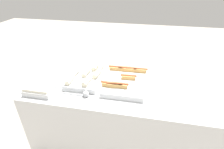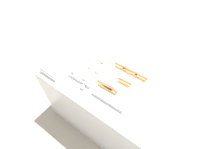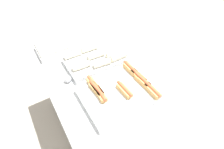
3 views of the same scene
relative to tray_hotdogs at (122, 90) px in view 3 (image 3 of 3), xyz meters
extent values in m
plane|color=#ADA393|center=(-0.03, 0.00, -0.96)|extent=(12.00, 12.00, 0.00)
cube|color=silver|center=(-0.03, 0.00, -0.50)|extent=(1.73, 0.88, 0.93)
cube|color=silver|center=(0.00, 0.00, -0.01)|extent=(0.37, 0.55, 0.05)
cube|color=tan|center=(-0.12, 0.15, 0.03)|extent=(0.13, 0.05, 0.04)
cylinder|color=#C15633|center=(-0.12, 0.15, 0.05)|extent=(0.15, 0.03, 0.02)
cube|color=tan|center=(-0.12, -0.16, 0.03)|extent=(0.13, 0.05, 0.04)
cylinder|color=#C15633|center=(-0.12, -0.16, 0.05)|extent=(0.15, 0.02, 0.02)
cube|color=tan|center=(0.13, 0.15, 0.03)|extent=(0.13, 0.05, 0.04)
cylinder|color=#C15633|center=(0.13, 0.15, 0.05)|extent=(0.15, 0.02, 0.02)
cube|color=tan|center=(0.03, -0.01, 0.03)|extent=(0.13, 0.05, 0.04)
cylinder|color=#C15633|center=(0.03, -0.01, 0.05)|extent=(0.15, 0.03, 0.02)
cube|color=tan|center=(0.03, 0.15, 0.03)|extent=(0.13, 0.05, 0.04)
cylinder|color=#C15633|center=(0.03, 0.15, 0.05)|extent=(0.15, 0.03, 0.02)
cube|color=tan|center=(-0.07, -0.16, 0.03)|extent=(0.13, 0.06, 0.04)
cylinder|color=#C15633|center=(-0.07, -0.16, 0.05)|extent=(0.15, 0.04, 0.02)
cube|color=tan|center=(-0.02, 0.16, 0.03)|extent=(0.13, 0.05, 0.04)
cylinder|color=#C15633|center=(-0.02, 0.16, 0.05)|extent=(0.15, 0.03, 0.02)
cube|color=tan|center=(-0.02, -0.16, 0.03)|extent=(0.13, 0.05, 0.04)
cylinder|color=#C15633|center=(-0.02, -0.16, 0.05)|extent=(0.15, 0.03, 0.02)
cube|color=silver|center=(-0.39, 0.00, -0.01)|extent=(0.31, 0.48, 0.05)
cylinder|color=beige|center=(-0.34, 0.14, 0.04)|extent=(0.05, 0.14, 0.05)
cylinder|color=beige|center=(-0.50, -0.01, 0.04)|extent=(0.05, 0.14, 0.05)
cylinder|color=beige|center=(-0.49, -0.16, 0.04)|extent=(0.05, 0.14, 0.05)
cylinder|color=beige|center=(-0.39, 0.00, 0.04)|extent=(0.06, 0.14, 0.05)
cylinder|color=beige|center=(-0.28, 0.15, 0.04)|extent=(0.05, 0.14, 0.05)
cylinder|color=beige|center=(-0.33, -0.15, 0.04)|extent=(0.06, 0.14, 0.05)
cylinder|color=beige|center=(-0.28, 0.00, 0.04)|extent=(0.06, 0.14, 0.05)
cube|color=silver|center=(-0.72, -0.26, -0.01)|extent=(0.25, 0.27, 0.05)
cube|color=silver|center=(-0.72, -0.26, 0.03)|extent=(0.23, 0.25, 0.02)
cylinder|color=#B2B5BA|center=(-0.41, -0.28, -0.03)|extent=(0.23, 0.01, 0.01)
sphere|color=#B2B5BA|center=(-0.30, -0.28, -0.01)|extent=(0.05, 0.05, 0.05)
cylinder|color=#B2B5BA|center=(-0.41, 0.27, -0.03)|extent=(0.21, 0.02, 0.01)
sphere|color=#B2B5BA|center=(-0.31, 0.27, -0.01)|extent=(0.05, 0.05, 0.05)
camera|label=1|loc=(0.15, -1.42, 0.89)|focal=28.00mm
camera|label=2|loc=(0.55, -0.95, 1.45)|focal=28.00mm
camera|label=3|loc=(0.61, -0.46, 0.94)|focal=28.00mm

